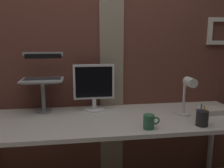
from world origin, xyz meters
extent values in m
cube|color=brown|center=(0.00, 0.46, 1.20)|extent=(3.30, 0.12, 2.40)
cube|color=gray|center=(0.17, 0.39, 1.20)|extent=(0.21, 0.01, 2.40)
cube|color=white|center=(1.08, 0.38, 1.40)|extent=(0.04, 0.03, 0.17)
cube|color=silver|center=(0.14, 0.05, 0.71)|extent=(2.16, 0.71, 0.03)
cylinder|color=#B2B2B7|center=(1.16, 0.34, 0.35)|extent=(0.05, 0.05, 0.70)
cylinder|color=white|center=(0.00, 0.28, 0.73)|extent=(0.18, 0.18, 0.01)
cylinder|color=white|center=(0.00, 0.28, 0.78)|extent=(0.04, 0.04, 0.09)
cube|color=white|center=(0.00, 0.28, 0.98)|extent=(0.35, 0.04, 0.30)
cube|color=black|center=(0.00, 0.26, 0.98)|extent=(0.31, 0.00, 0.26)
cylinder|color=gray|center=(-0.42, 0.28, 0.73)|extent=(0.14, 0.14, 0.01)
cylinder|color=gray|center=(-0.42, 0.28, 0.86)|extent=(0.03, 0.03, 0.25)
cube|color=gray|center=(-0.42, 0.28, 0.99)|extent=(0.28, 0.22, 0.01)
cube|color=#ADB2B7|center=(-0.42, 0.28, 1.00)|extent=(0.34, 0.23, 0.01)
cube|color=#2D2D30|center=(-0.42, 0.30, 1.01)|extent=(0.30, 0.14, 0.00)
cube|color=#ADB2B7|center=(-0.42, 0.42, 1.12)|extent=(0.34, 0.05, 0.22)
cube|color=black|center=(-0.42, 0.41, 1.12)|extent=(0.31, 0.04, 0.18)
cylinder|color=white|center=(0.71, 0.05, 0.74)|extent=(0.12, 0.12, 0.02)
cylinder|color=white|center=(0.71, 0.05, 0.89)|extent=(0.02, 0.02, 0.29)
cylinder|color=white|center=(0.71, -0.04, 1.01)|extent=(0.07, 0.11, 0.07)
cylinder|color=#262628|center=(0.73, -0.21, 0.78)|extent=(0.09, 0.09, 0.11)
cylinder|color=orange|center=(0.75, -0.20, 0.80)|extent=(0.01, 0.01, 0.13)
cylinder|color=blue|center=(0.72, -0.20, 0.82)|extent=(0.01, 0.03, 0.15)
cylinder|color=#33724C|center=(0.34, -0.21, 0.78)|extent=(0.08, 0.08, 0.10)
torus|color=#33724C|center=(0.39, -0.21, 0.78)|extent=(0.06, 0.01, 0.06)
cube|color=silver|center=(0.95, 0.05, 0.75)|extent=(0.22, 0.17, 0.04)
camera|label=1|loc=(-0.13, -1.71, 1.35)|focal=38.19mm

